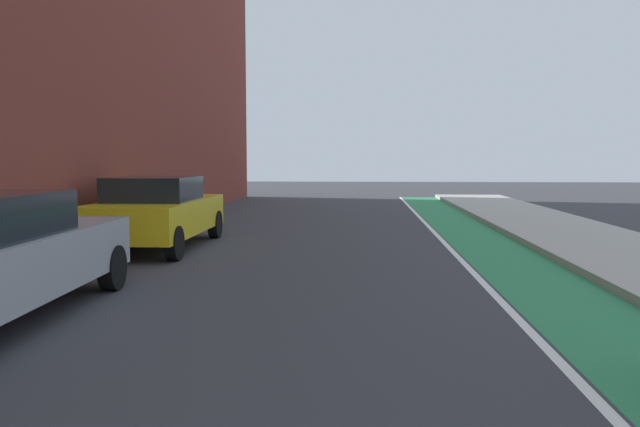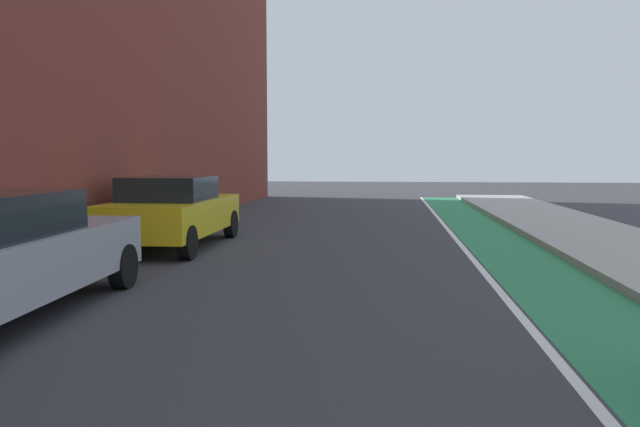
# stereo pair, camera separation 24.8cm
# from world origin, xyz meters

# --- Properties ---
(ground_plane) EXTENTS (80.36, 80.36, 0.00)m
(ground_plane) POSITION_xyz_m (0.00, 14.26, 0.00)
(ground_plane) COLOR #38383D
(bike_lane_paint) EXTENTS (1.60, 36.53, 0.00)m
(bike_lane_paint) POSITION_xyz_m (3.70, 16.26, 0.00)
(bike_lane_paint) COLOR #2D8451
(bike_lane_paint) RESTS_ON ground
(lane_divider_stripe) EXTENTS (0.12, 36.53, 0.00)m
(lane_divider_stripe) POSITION_xyz_m (2.80, 16.26, 0.00)
(lane_divider_stripe) COLOR white
(lane_divider_stripe) RESTS_ON ground
(sidewalk_right) EXTENTS (3.09, 36.53, 0.14)m
(sidewalk_right) POSITION_xyz_m (6.05, 16.26, 0.07)
(sidewalk_right) COLOR #A8A59E
(sidewalk_right) RESTS_ON ground
(parked_sedan_yellow_cab) EXTENTS (1.95, 4.49, 1.53)m
(parked_sedan_yellow_cab) POSITION_xyz_m (-3.45, 16.64, 0.79)
(parked_sedan_yellow_cab) COLOR yellow
(parked_sedan_yellow_cab) RESTS_ON ground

